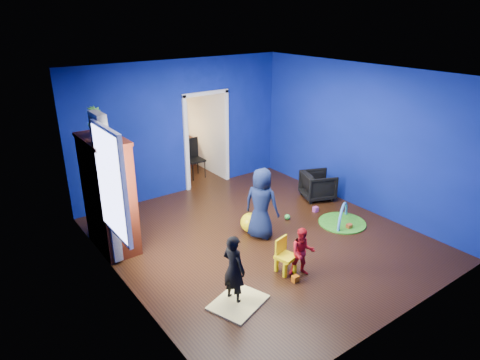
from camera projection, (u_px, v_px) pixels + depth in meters
floor at (261, 238)px, 7.70m from camera, size 5.00×5.50×0.01m
ceiling at (264, 74)px, 6.62m from camera, size 5.00×5.50×0.01m
wall_back at (182, 128)px, 9.22m from camera, size 5.00×0.02×2.90m
wall_front at (407, 224)px, 5.10m from camera, size 5.00×0.02×2.90m
wall_left at (119, 198)px, 5.79m from camera, size 0.02×5.50×2.90m
wall_right at (360, 138)px, 8.53m from camera, size 0.02×5.50×2.90m
alcove at (187, 125)px, 10.28m from camera, size 1.00×1.75×2.50m
armchair at (318, 185)px, 9.22m from camera, size 0.85×0.84×0.60m
child_black at (234, 269)px, 5.88m from camera, size 0.32×0.42×1.03m
child_navy at (261, 203)px, 7.53m from camera, size 0.66×0.76×1.30m
toddler_red at (302, 252)px, 6.50m from camera, size 0.48×0.45×0.79m
vase at (108, 135)px, 6.47m from camera, size 0.24×0.24×0.20m
potted_plant at (95, 121)px, 6.81m from camera, size 0.30×0.30×0.45m
tv_armoire at (109, 194)px, 7.09m from camera, size 0.58×1.14×1.96m
crt_tv at (111, 191)px, 7.10m from camera, size 0.46×0.70×0.54m
yellow_blanket at (238, 302)px, 5.99m from camera, size 0.91×0.81×0.03m
hopper_ball at (250, 223)px, 7.86m from camera, size 0.37×0.37×0.37m
kid_chair at (286, 258)px, 6.62m from camera, size 0.34×0.34×0.50m
play_mat at (342, 223)px, 8.23m from camera, size 0.90×0.90×0.02m
toy_arch at (342, 222)px, 8.23m from camera, size 0.72×0.45×0.81m
window_left at (110, 184)px, 6.02m from camera, size 0.03×0.95×1.55m
curtain at (106, 189)px, 6.61m from camera, size 0.14×0.42×2.40m
doorway at (206, 141)px, 9.70m from camera, size 1.16×0.10×2.10m
study_desk at (176, 153)px, 11.08m from camera, size 0.88×0.44×0.75m
desk_monitor at (173, 130)px, 10.96m from camera, size 0.40×0.05×0.32m
desk_lamp at (164, 133)px, 10.77m from camera, size 0.14×0.14×0.14m
folding_chair at (195, 159)px, 10.33m from camera, size 0.40×0.40×0.92m
book_shelf at (170, 88)px, 10.55m from camera, size 0.88×0.24×0.04m
toy_0 at (349, 226)px, 8.01m from camera, size 0.10×0.08×0.10m
toy_1 at (312, 190)px, 9.59m from camera, size 0.11×0.11×0.11m
toy_2 at (295, 279)px, 6.45m from camera, size 0.10×0.08×0.10m
toy_3 at (287, 217)px, 8.37m from camera, size 0.11×0.11×0.11m
toy_4 at (315, 209)px, 8.70m from camera, size 0.10×0.08×0.10m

